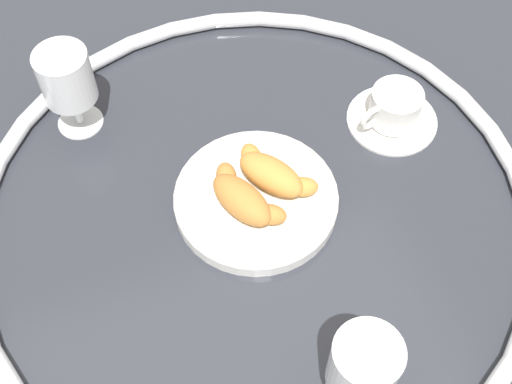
# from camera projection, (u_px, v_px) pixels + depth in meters

# --- Properties ---
(ground_plane) EXTENTS (2.20, 2.20, 0.00)m
(ground_plane) POSITION_uv_depth(u_px,v_px,m) (255.00, 213.00, 0.94)
(ground_plane) COLOR #2D3038
(table_chrome_rim) EXTENTS (0.77, 0.77, 0.02)m
(table_chrome_rim) POSITION_uv_depth(u_px,v_px,m) (254.00, 209.00, 0.93)
(table_chrome_rim) COLOR silver
(table_chrome_rim) RESTS_ON ground_plane
(pastry_plate) EXTENTS (0.23, 0.23, 0.02)m
(pastry_plate) POSITION_uv_depth(u_px,v_px,m) (256.00, 199.00, 0.94)
(pastry_plate) COLOR white
(pastry_plate) RESTS_ON ground_plane
(croissant_large) EXTENTS (0.13, 0.10, 0.04)m
(croissant_large) POSITION_uv_depth(u_px,v_px,m) (242.00, 197.00, 0.90)
(croissant_large) COLOR #BC7A38
(croissant_large) RESTS_ON pastry_plate
(croissant_small) EXTENTS (0.12, 0.11, 0.04)m
(croissant_small) POSITION_uv_depth(u_px,v_px,m) (272.00, 174.00, 0.92)
(croissant_small) COLOR #CC893D
(croissant_small) RESTS_ON pastry_plate
(coffee_cup_near) EXTENTS (0.14, 0.14, 0.06)m
(coffee_cup_near) POSITION_uv_depth(u_px,v_px,m) (394.00, 110.00, 1.01)
(coffee_cup_near) COLOR white
(coffee_cup_near) RESTS_ON ground_plane
(juice_glass_left) EXTENTS (0.08, 0.08, 0.14)m
(juice_glass_left) POSITION_uv_depth(u_px,v_px,m) (66.00, 79.00, 0.95)
(juice_glass_left) COLOR white
(juice_glass_left) RESTS_ON ground_plane
(juice_glass_right) EXTENTS (0.08, 0.08, 0.14)m
(juice_glass_right) POSITION_uv_depth(u_px,v_px,m) (363.00, 367.00, 0.72)
(juice_glass_right) COLOR white
(juice_glass_right) RESTS_ON ground_plane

